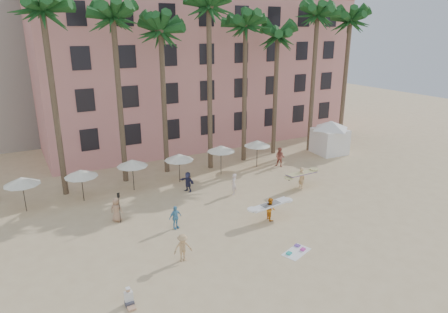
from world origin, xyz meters
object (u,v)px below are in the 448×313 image
carrier_yellow (302,176)px  carrier_white (270,208)px  pink_hotel (196,70)px  cabana (330,134)px

carrier_yellow → carrier_white: bearing=-148.1°
pink_hotel → cabana: bearing=-55.9°
pink_hotel → carrier_yellow: pink_hotel is taller
pink_hotel → cabana: pink_hotel is taller
pink_hotel → carrier_yellow: bearing=-89.2°
carrier_white → cabana: bearing=33.9°
pink_hotel → cabana: (9.10, -13.44, -5.93)m
pink_hotel → cabana: size_ratio=7.24×
cabana → carrier_white: (-14.42, -9.68, -1.20)m
carrier_yellow → carrier_white: 6.59m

